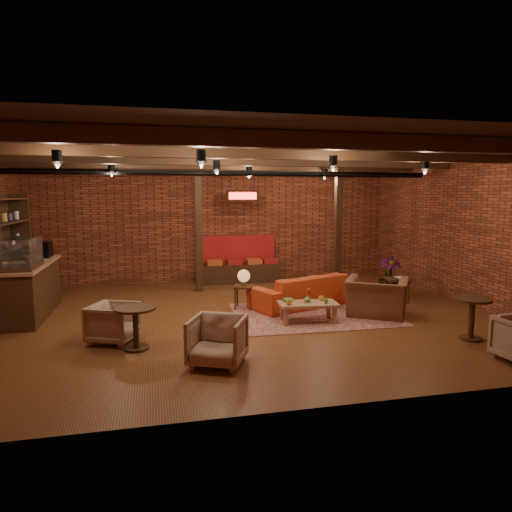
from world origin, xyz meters
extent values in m
plane|color=#422410|center=(0.00, 0.00, 0.00)|extent=(10.00, 10.00, 0.00)
cube|color=black|center=(0.00, 0.00, 3.20)|extent=(10.00, 8.00, 0.02)
cube|color=#5E2C1B|center=(0.00, 4.00, 1.60)|extent=(10.00, 0.02, 3.20)
cube|color=#5E2C1B|center=(0.00, -4.00, 1.60)|extent=(10.00, 0.02, 3.20)
cube|color=#5E2C1B|center=(5.00, 0.00, 1.60)|extent=(0.02, 8.00, 3.20)
cylinder|color=black|center=(0.00, 1.60, 2.85)|extent=(9.60, 0.12, 0.12)
cube|color=black|center=(-0.60, 2.60, 1.60)|extent=(0.16, 0.16, 3.20)
cube|color=black|center=(2.80, 2.00, 1.60)|extent=(0.16, 0.16, 3.20)
imported|color=#337F33|center=(-4.00, 1.20, 1.22)|extent=(0.35, 0.39, 0.30)
cube|color=#F82F18|center=(0.60, 3.10, 2.35)|extent=(0.86, 0.06, 0.30)
cube|color=maroon|center=(1.39, -0.18, 0.01)|extent=(3.15, 2.45, 0.01)
imported|color=#B13718|center=(1.42, 0.58, 0.34)|extent=(2.50, 1.70, 0.68)
cube|color=#8B5B40|center=(1.10, -0.67, 0.35)|extent=(1.14, 0.64, 0.05)
cube|color=#8B5B40|center=(0.63, -0.82, 0.16)|extent=(0.07, 0.07, 0.32)
cube|color=#8B5B40|center=(1.53, -0.90, 0.16)|extent=(0.07, 0.07, 0.32)
cube|color=#8B5B40|center=(0.66, -0.44, 0.16)|extent=(0.07, 0.07, 0.32)
cube|color=#8B5B40|center=(1.57, -0.52, 0.16)|extent=(0.07, 0.07, 0.32)
imported|color=gold|center=(0.69, -0.77, 0.42)|extent=(0.12, 0.12, 0.09)
imported|color=#538E40|center=(1.39, -0.83, 0.42)|extent=(0.09, 0.09, 0.08)
imported|color=gold|center=(1.42, -0.53, 0.42)|extent=(0.12, 0.12, 0.09)
imported|color=#538E40|center=(0.77, -0.47, 0.40)|extent=(0.21, 0.21, 0.05)
imported|color=#538E40|center=(1.10, -0.63, 0.43)|extent=(0.11, 0.11, 0.11)
sphere|color=red|center=(1.10, -0.63, 0.58)|extent=(0.10, 0.10, 0.10)
cube|color=black|center=(0.13, 0.63, 0.47)|extent=(0.50, 0.50, 0.04)
cylinder|color=black|center=(0.13, 0.63, 0.23)|extent=(0.03, 0.03, 0.45)
cylinder|color=olive|center=(0.13, 0.63, 0.50)|extent=(0.13, 0.13, 0.02)
cylinder|color=olive|center=(0.13, 0.63, 0.56)|extent=(0.04, 0.04, 0.19)
sphere|color=#C46D2E|center=(0.13, 0.63, 0.70)|extent=(0.26, 0.26, 0.26)
cylinder|color=black|center=(-2.00, -1.51, 0.65)|extent=(0.64, 0.64, 0.04)
cylinder|color=black|center=(-2.00, -1.51, 0.33)|extent=(0.09, 0.09, 0.62)
cylinder|color=black|center=(-2.00, -1.51, 0.02)|extent=(0.38, 0.38, 0.04)
imported|color=#B6A38D|center=(-2.36, -1.08, 0.35)|extent=(0.86, 0.88, 0.70)
imported|color=#B6A38D|center=(-0.86, -2.43, 0.38)|extent=(0.95, 0.93, 0.76)
imported|color=brown|center=(2.57, -0.54, 0.50)|extent=(1.37, 1.25, 1.00)
cube|color=black|center=(3.59, 0.47, 0.51)|extent=(0.55, 0.55, 0.04)
cylinder|color=black|center=(3.59, 0.47, 0.24)|extent=(0.04, 0.04, 0.49)
imported|color=black|center=(3.59, 0.47, 0.54)|extent=(0.21, 0.26, 0.02)
cylinder|color=black|center=(3.38, -2.25, 0.68)|extent=(0.60, 0.60, 0.04)
cylinder|color=black|center=(3.38, -2.25, 0.34)|extent=(0.09, 0.09, 0.65)
cylinder|color=black|center=(3.38, -2.25, 0.02)|extent=(0.36, 0.36, 0.04)
imported|color=#4C7F4C|center=(3.74, 1.07, 1.37)|extent=(1.76, 1.76, 2.75)
camera|label=1|loc=(-1.71, -8.58, 2.38)|focal=32.00mm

